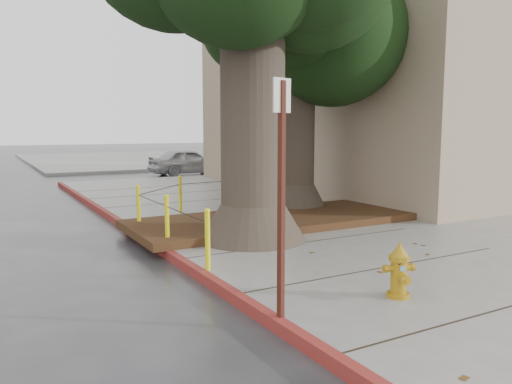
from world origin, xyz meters
TOP-DOWN VIEW (x-y plane):
  - ground at (0.00, 0.00)m, footprint 140.00×140.00m
  - sidewalk_main at (6.00, 2.50)m, footprint 16.00×26.00m
  - sidewalk_far at (6.00, 30.00)m, footprint 16.00×20.00m
  - curb_red at (-2.00, 2.50)m, footprint 0.14×26.00m
  - planter_bed at (0.90, 3.90)m, footprint 6.40×2.60m
  - building_corner at (10.00, 8.50)m, footprint 12.00×13.00m
  - building_side_white at (16.00, 26.00)m, footprint 10.00×10.00m
  - building_side_grey at (22.00, 32.00)m, footprint 12.00×14.00m
  - tree_far at (2.64, 5.32)m, footprint 4.50×3.80m
  - bollard_ring at (-0.87, 4.38)m, footprint 3.79×5.39m
  - fire_hydrant at (-0.30, -1.09)m, footprint 0.37×0.36m
  - signpost at (-1.95, -0.93)m, footprint 0.26×0.09m
  - car_silver at (4.25, 17.53)m, footprint 3.87×1.71m
  - car_red at (11.69, 17.60)m, footprint 3.77×1.37m

SIDE VIEW (x-z plane):
  - ground at x=0.00m, z-range 0.00..0.00m
  - sidewalk_main at x=6.00m, z-range 0.00..0.15m
  - sidewalk_far at x=6.00m, z-range 0.00..0.15m
  - curb_red at x=-2.00m, z-range -0.01..0.15m
  - planter_bed at x=0.90m, z-range 0.15..0.31m
  - fire_hydrant at x=-0.30m, z-range 0.14..0.83m
  - car_red at x=11.69m, z-range 0.00..1.24m
  - car_silver at x=4.25m, z-range 0.00..1.29m
  - bollard_ring at x=-0.87m, z-range 0.19..1.14m
  - signpost at x=-1.95m, z-range 0.32..2.97m
  - building_side_white at x=16.00m, z-range 0.00..9.00m
  - building_corner at x=10.00m, z-range 0.00..10.00m
  - tree_far at x=2.64m, z-range 1.43..8.60m
  - building_side_grey at x=22.00m, z-range 0.00..12.00m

